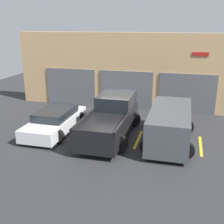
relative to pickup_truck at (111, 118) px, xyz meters
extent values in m
plane|color=#2D2D30|center=(0.00, 1.47, -0.84)|extent=(28.00, 28.00, 0.00)
cube|color=tan|center=(0.00, 4.77, 1.53)|extent=(14.91, 0.60, 4.73)
cube|color=#595B60|center=(-3.94, 4.43, 0.37)|extent=(3.34, 0.08, 2.42)
cube|color=#595B60|center=(-0.20, 4.43, 0.37)|extent=(3.34, 0.08, 2.42)
cube|color=#595B60|center=(3.54, 4.43, 0.37)|extent=(3.34, 0.08, 2.42)
cube|color=#B21E19|center=(4.10, 4.44, 2.74)|extent=(0.90, 0.03, 0.22)
cube|color=black|center=(0.00, -0.33, -0.18)|extent=(1.86, 5.23, 0.86)
cube|color=#1E2328|center=(0.00, 1.11, 0.60)|extent=(1.71, 2.35, 0.71)
cube|color=black|center=(-0.89, -1.51, 0.34)|extent=(0.08, 2.88, 0.18)
cube|color=black|center=(0.89, -1.51, 0.34)|extent=(0.08, 2.88, 0.18)
cube|color=black|center=(0.00, -2.90, 0.34)|extent=(1.86, 0.08, 0.18)
cylinder|color=black|center=(-0.82, 1.29, -0.42)|extent=(0.85, 0.22, 0.85)
cylinder|color=black|center=(0.82, 1.29, -0.42)|extent=(0.85, 0.22, 0.85)
cylinder|color=black|center=(-0.82, -1.95, -0.42)|extent=(0.85, 0.22, 0.85)
cylinder|color=black|center=(0.82, -1.95, -0.42)|extent=(0.85, 0.22, 0.85)
cube|color=white|center=(-2.84, -0.33, -0.39)|extent=(1.71, 4.41, 0.59)
cube|color=#1E2328|center=(-2.84, -0.22, 0.10)|extent=(1.50, 2.43, 0.40)
cylinder|color=black|center=(-3.59, 1.04, -0.50)|extent=(0.67, 0.22, 0.67)
cylinder|color=black|center=(-2.10, 1.04, -0.50)|extent=(0.67, 0.22, 0.67)
cylinder|color=black|center=(-3.59, -1.70, -0.50)|extent=(0.67, 0.22, 0.67)
cylinder|color=black|center=(-2.10, -1.70, -0.50)|extent=(0.67, 0.22, 0.67)
cube|color=#474C51|center=(2.84, -0.33, 0.05)|extent=(1.75, 4.51, 1.44)
cube|color=#1E2328|center=(2.84, 1.88, 0.53)|extent=(1.58, 0.06, 0.28)
cylinder|color=black|center=(2.08, 1.07, -0.49)|extent=(0.70, 0.22, 0.70)
cylinder|color=black|center=(3.61, 1.07, -0.49)|extent=(0.70, 0.22, 0.70)
cylinder|color=black|center=(2.08, -1.73, -0.49)|extent=(0.70, 0.22, 0.70)
cylinder|color=black|center=(3.61, -1.73, -0.49)|extent=(0.70, 0.22, 0.70)
cube|color=gold|center=(-4.27, -0.33, -0.84)|extent=(0.12, 2.20, 0.01)
cube|color=gold|center=(-1.42, -0.33, -0.84)|extent=(0.12, 2.20, 0.01)
cube|color=gold|center=(1.42, -0.33, -0.84)|extent=(0.12, 2.20, 0.01)
cube|color=gold|center=(4.27, -0.33, -0.84)|extent=(0.12, 2.20, 0.01)
camera|label=1|loc=(3.35, -12.52, 4.47)|focal=45.00mm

